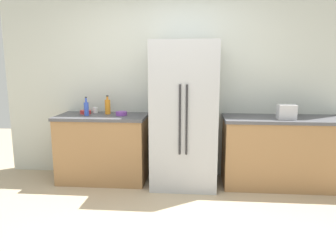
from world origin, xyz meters
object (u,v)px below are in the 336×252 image
(bottle_a, at_px, (86,108))
(bowl_a, at_px, (121,113))
(bottle_b, at_px, (108,106))
(cup_b, at_px, (95,110))
(toaster, at_px, (287,112))
(bowl_b, at_px, (86,112))
(cup_a, at_px, (295,112))
(refrigerator, at_px, (184,115))

(bottle_a, distance_m, bowl_a, 0.46)
(bottle_a, height_order, bottle_b, bottle_b)
(bottle_b, distance_m, cup_b, 0.23)
(toaster, bearing_deg, bowl_a, 176.81)
(toaster, bearing_deg, bowl_b, 175.28)
(toaster, relative_size, cup_a, 2.16)
(toaster, xyz_separation_m, bottle_b, (-2.31, 0.22, 0.01))
(bottle_a, relative_size, cup_a, 2.52)
(cup_a, bearing_deg, toaster, -122.16)
(toaster, bearing_deg, bottle_b, 174.67)
(bottle_a, relative_size, bowl_a, 1.68)
(bottle_b, bearing_deg, refrigerator, -8.84)
(refrigerator, bearing_deg, bowl_b, 173.13)
(bottle_b, bearing_deg, bottle_a, -145.27)
(bowl_a, xyz_separation_m, bowl_b, (-0.52, 0.10, -0.00))
(bottle_a, height_order, bowl_a, bottle_a)
(bottle_a, bearing_deg, refrigerator, 0.13)
(refrigerator, height_order, cup_b, refrigerator)
(refrigerator, relative_size, bottle_b, 7.26)
(bottle_b, bearing_deg, cup_b, 156.51)
(cup_a, distance_m, bowl_a, 2.30)
(bottle_a, height_order, cup_b, bottle_a)
(refrigerator, distance_m, bowl_b, 1.37)
(bowl_b, bearing_deg, cup_a, 1.74)
(toaster, xyz_separation_m, cup_b, (-2.51, 0.30, -0.05))
(bottle_b, distance_m, bowl_a, 0.25)
(toaster, distance_m, cup_a, 0.36)
(toaster, distance_m, bowl_b, 2.63)
(bowl_b, bearing_deg, bottle_b, -0.20)
(bottle_a, xyz_separation_m, bowl_a, (0.45, 0.07, -0.07))
(toaster, bearing_deg, refrigerator, 177.62)
(refrigerator, xyz_separation_m, bottle_a, (-1.29, -0.00, 0.07))
(refrigerator, height_order, cup_a, refrigerator)
(refrigerator, height_order, bottle_a, refrigerator)
(cup_a, xyz_separation_m, cup_b, (-2.70, 0.00, -0.01))
(bottle_b, distance_m, bowl_b, 0.32)
(bottle_b, xyz_separation_m, cup_a, (2.50, 0.09, -0.05))
(refrigerator, relative_size, cup_a, 18.68)
(bowl_a, bearing_deg, bowl_b, 169.24)
(bowl_a, bearing_deg, refrigerator, -4.42)
(toaster, bearing_deg, bottle_a, 178.89)
(bottle_a, bearing_deg, cup_b, 81.71)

